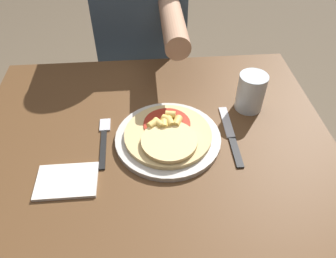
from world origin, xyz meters
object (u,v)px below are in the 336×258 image
(drinking_glass, at_px, (251,92))
(person_diner, at_px, (142,43))
(knife, at_px, (231,136))
(fork, at_px, (104,139))
(dining_table, at_px, (156,181))
(pizza, at_px, (168,134))
(plate, at_px, (168,138))

(drinking_glass, height_order, person_diner, person_diner)
(knife, xyz_separation_m, person_diner, (-0.22, 0.58, -0.04))
(person_diner, bearing_deg, knife, -69.43)
(fork, bearing_deg, drinking_glass, 13.46)
(dining_table, bearing_deg, pizza, 25.88)
(plate, bearing_deg, drinking_glass, 25.39)
(dining_table, distance_m, knife, 0.25)
(dining_table, xyz_separation_m, person_diner, (-0.02, 0.60, 0.10))
(plate, xyz_separation_m, knife, (0.16, -0.00, -0.00))
(fork, height_order, knife, same)
(fork, height_order, person_diner, person_diner)
(pizza, relative_size, person_diner, 0.18)
(pizza, height_order, person_diner, person_diner)
(dining_table, relative_size, knife, 4.19)
(plate, bearing_deg, knife, -0.29)
(pizza, distance_m, knife, 0.17)
(pizza, relative_size, drinking_glass, 2.06)
(dining_table, height_order, pizza, pizza)
(plate, relative_size, fork, 1.53)
(dining_table, xyz_separation_m, plate, (0.04, 0.02, 0.15))
(plate, height_order, fork, plate)
(drinking_glass, bearing_deg, plate, -154.61)
(pizza, bearing_deg, knife, 0.83)
(plate, bearing_deg, fork, 174.16)
(pizza, xyz_separation_m, drinking_glass, (0.24, 0.12, 0.03))
(knife, bearing_deg, plate, 179.71)
(plate, xyz_separation_m, fork, (-0.16, 0.02, -0.00))
(pizza, bearing_deg, person_diner, 95.26)
(fork, bearing_deg, dining_table, -16.23)
(person_diner, bearing_deg, plate, -84.69)
(plate, xyz_separation_m, pizza, (-0.00, -0.00, 0.02))
(dining_table, distance_m, person_diner, 0.61)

